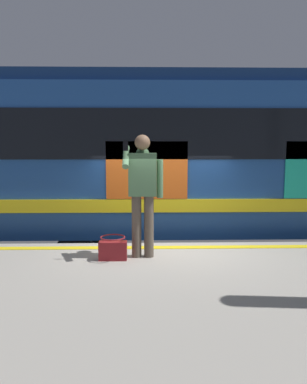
# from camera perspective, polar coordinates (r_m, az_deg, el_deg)

# --- Properties ---
(ground_plane) EXTENTS (24.34, 24.34, 0.00)m
(ground_plane) POSITION_cam_1_polar(r_m,az_deg,el_deg) (6.64, 1.46, -16.66)
(ground_plane) COLOR #3D3D3F
(platform) EXTENTS (14.09, 4.31, 1.06)m
(platform) POSITION_cam_1_polar(r_m,az_deg,el_deg) (4.47, 2.91, -21.64)
(platform) COLOR #9E998E
(platform) RESTS_ON ground
(safety_line) EXTENTS (13.81, 0.16, 0.01)m
(safety_line) POSITION_cam_1_polar(r_m,az_deg,el_deg) (5.99, 1.63, -8.52)
(safety_line) COLOR yellow
(safety_line) RESTS_ON platform
(track_rail_near) EXTENTS (18.32, 0.08, 0.16)m
(track_rail_near) POSITION_cam_1_polar(r_m,az_deg,el_deg) (7.90, 0.96, -12.03)
(track_rail_near) COLOR slate
(track_rail_near) RESTS_ON ground
(track_rail_far) EXTENTS (18.32, 0.08, 0.16)m
(track_rail_far) POSITION_cam_1_polar(r_m,az_deg,el_deg) (9.27, 0.60, -9.11)
(track_rail_far) COLOR slate
(track_rail_far) RESTS_ON ground
(train_carriage) EXTENTS (9.22, 3.12, 3.90)m
(train_carriage) POSITION_cam_1_polar(r_m,az_deg,el_deg) (8.33, 10.13, 5.73)
(train_carriage) COLOR #1E478C
(train_carriage) RESTS_ON ground
(passenger) EXTENTS (0.57, 0.55, 1.78)m
(passenger) POSITION_cam_1_polar(r_m,az_deg,el_deg) (5.32, -1.68, 1.02)
(passenger) COLOR brown
(passenger) RESTS_ON platform
(handbag) EXTENTS (0.40, 0.36, 0.34)m
(handbag) POSITION_cam_1_polar(r_m,az_deg,el_deg) (5.38, -6.27, -8.71)
(handbag) COLOR maroon
(handbag) RESTS_ON platform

